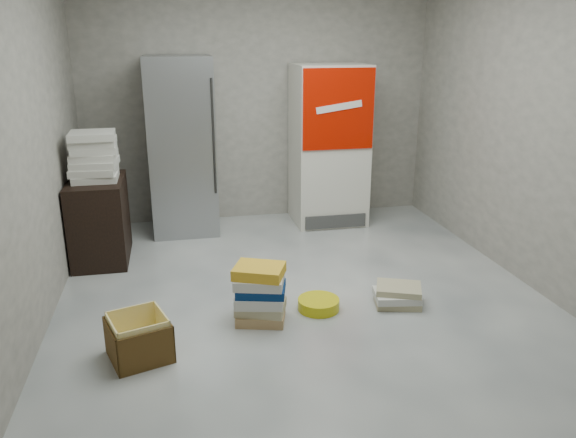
{
  "coord_description": "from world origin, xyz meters",
  "views": [
    {
      "loc": [
        -0.98,
        -4.0,
        2.09
      ],
      "look_at": [
        -0.02,
        0.7,
        0.52
      ],
      "focal_mm": 35.0,
      "sensor_mm": 36.0,
      "label": 1
    }
  ],
  "objects_px": {
    "wood_shelf": "(100,220)",
    "phonebook_stack_main": "(260,294)",
    "steel_fridge": "(182,146)",
    "cardboard_box": "(139,341)",
    "coke_cooler": "(329,145)"
  },
  "relations": [
    {
      "from": "wood_shelf",
      "to": "phonebook_stack_main",
      "type": "relative_size",
      "value": 1.78
    },
    {
      "from": "phonebook_stack_main",
      "to": "wood_shelf",
      "type": "bearing_deg",
      "value": 151.23
    },
    {
      "from": "phonebook_stack_main",
      "to": "steel_fridge",
      "type": "bearing_deg",
      "value": 123.05
    },
    {
      "from": "wood_shelf",
      "to": "cardboard_box",
      "type": "distance_m",
      "value": 1.98
    },
    {
      "from": "steel_fridge",
      "to": "coke_cooler",
      "type": "bearing_deg",
      "value": -0.18
    },
    {
      "from": "wood_shelf",
      "to": "phonebook_stack_main",
      "type": "bearing_deg",
      "value": -49.78
    },
    {
      "from": "wood_shelf",
      "to": "coke_cooler",
      "type": "bearing_deg",
      "value": 16.28
    },
    {
      "from": "phonebook_stack_main",
      "to": "coke_cooler",
      "type": "bearing_deg",
      "value": 84.04
    },
    {
      "from": "coke_cooler",
      "to": "cardboard_box",
      "type": "xyz_separation_m",
      "value": [
        -2.05,
        -2.64,
        -0.78
      ]
    },
    {
      "from": "cardboard_box",
      "to": "steel_fridge",
      "type": "bearing_deg",
      "value": 63.35
    },
    {
      "from": "wood_shelf",
      "to": "cardboard_box",
      "type": "xyz_separation_m",
      "value": [
        0.43,
        -1.91,
        -0.27
      ]
    },
    {
      "from": "steel_fridge",
      "to": "cardboard_box",
      "type": "relative_size",
      "value": 3.95
    },
    {
      "from": "wood_shelf",
      "to": "cardboard_box",
      "type": "height_order",
      "value": "wood_shelf"
    },
    {
      "from": "steel_fridge",
      "to": "coke_cooler",
      "type": "xyz_separation_m",
      "value": [
        1.65,
        -0.01,
        -0.05
      ]
    },
    {
      "from": "steel_fridge",
      "to": "coke_cooler",
      "type": "relative_size",
      "value": 1.06
    }
  ]
}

